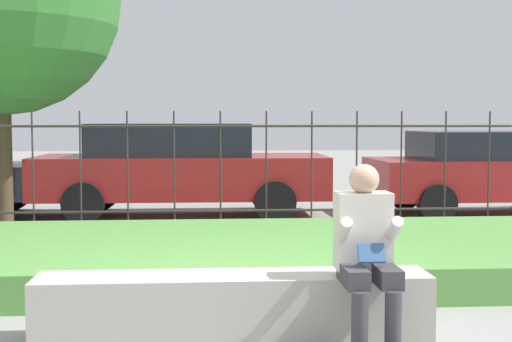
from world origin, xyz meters
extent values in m
plane|color=gray|center=(0.00, 0.00, 0.00)|extent=(60.00, 60.00, 0.00)
cube|color=#ADA89E|center=(-0.02, 0.00, 0.23)|extent=(2.82, 0.46, 0.46)
cube|color=gray|center=(-0.02, 0.00, 0.04)|extent=(2.71, 0.43, 0.08)
cylinder|color=#38383D|center=(0.77, -0.57, 0.28)|extent=(0.11, 0.11, 0.37)
cube|color=#38383D|center=(0.77, -0.36, 0.52)|extent=(0.15, 0.42, 0.13)
cylinder|color=#38383D|center=(0.99, -0.57, 0.28)|extent=(0.11, 0.11, 0.37)
cube|color=#38383D|center=(0.99, -0.36, 0.52)|extent=(0.15, 0.42, 0.13)
cube|color=beige|center=(0.88, -0.15, 0.79)|extent=(0.38, 0.24, 0.54)
sphere|color=tan|center=(0.88, -0.17, 1.16)|extent=(0.21, 0.21, 0.21)
cylinder|color=beige|center=(0.71, -0.31, 0.81)|extent=(0.08, 0.29, 0.24)
cylinder|color=beige|center=(1.05, -0.31, 0.81)|extent=(0.08, 0.29, 0.24)
cube|color=#335689|center=(0.88, -0.41, 0.68)|extent=(0.18, 0.09, 0.13)
cube|color=#569342|center=(0.00, 2.26, 0.16)|extent=(10.03, 3.13, 0.32)
cylinder|color=#332D28|center=(0.00, 4.52, 0.34)|extent=(8.03, 0.03, 0.03)
cylinder|color=#332D28|center=(0.00, 4.52, 1.48)|extent=(8.03, 0.03, 0.03)
cylinder|color=#332D28|center=(-2.47, 4.52, 0.84)|extent=(0.02, 0.02, 1.68)
cylinder|color=#332D28|center=(-1.85, 4.52, 0.84)|extent=(0.02, 0.02, 1.68)
cylinder|color=#332D28|center=(-1.24, 4.52, 0.84)|extent=(0.02, 0.02, 1.68)
cylinder|color=#332D28|center=(-0.62, 4.52, 0.84)|extent=(0.02, 0.02, 1.68)
cylinder|color=#332D28|center=(0.00, 4.52, 0.84)|extent=(0.02, 0.02, 1.68)
cylinder|color=#332D28|center=(0.62, 4.52, 0.84)|extent=(0.02, 0.02, 1.68)
cylinder|color=#332D28|center=(1.24, 4.52, 0.84)|extent=(0.02, 0.02, 1.68)
cylinder|color=#332D28|center=(1.85, 4.52, 0.84)|extent=(0.02, 0.02, 1.68)
cylinder|color=#332D28|center=(2.47, 4.52, 0.84)|extent=(0.02, 0.02, 1.68)
cylinder|color=#332D28|center=(3.09, 4.52, 0.84)|extent=(0.02, 0.02, 1.68)
cylinder|color=#332D28|center=(3.71, 4.52, 0.84)|extent=(0.02, 0.02, 1.68)
cube|color=maroon|center=(4.50, 6.31, 0.61)|extent=(3.99, 1.79, 0.63)
cube|color=black|center=(4.34, 6.30, 1.14)|extent=(2.21, 1.53, 0.45)
cylinder|color=black|center=(3.30, 5.45, 0.29)|extent=(0.59, 0.22, 0.59)
cylinder|color=black|center=(3.25, 7.09, 0.29)|extent=(0.59, 0.22, 0.59)
cube|color=maroon|center=(-0.57, 6.50, 0.65)|extent=(4.65, 1.78, 0.66)
cube|color=black|center=(-0.76, 6.50, 1.24)|extent=(2.56, 1.55, 0.52)
cylinder|color=black|center=(0.85, 5.63, 0.32)|extent=(0.64, 0.21, 0.64)
cylinder|color=black|center=(0.87, 7.33, 0.32)|extent=(0.64, 0.21, 0.64)
cylinder|color=black|center=(-2.02, 5.66, 0.32)|extent=(0.64, 0.21, 0.64)
cylinder|color=black|center=(-2.00, 7.36, 0.32)|extent=(0.64, 0.21, 0.64)
cylinder|color=black|center=(-3.52, 7.43, 0.33)|extent=(0.67, 0.22, 0.66)
cylinder|color=#4C3D28|center=(-3.13, 5.59, 1.20)|extent=(0.23, 0.23, 2.40)
camera|label=1|loc=(-0.24, -5.02, 1.58)|focal=50.00mm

